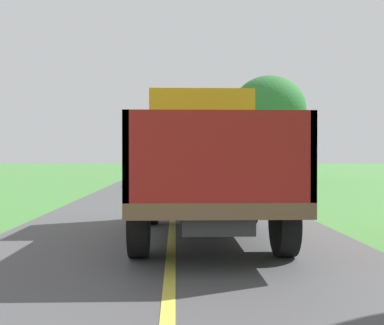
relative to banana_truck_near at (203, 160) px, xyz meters
The scene contains 3 objects.
banana_truck_near is the anchor object (origin of this frame).
banana_truck_far 14.66m from the banana_truck_near, 88.35° to the left, with size 2.38×5.81×2.80m.
roadside_tree_far_left 20.36m from the banana_truck_near, 75.55° to the left, with size 4.39×4.39×6.33m.
Camera 1 is at (0.08, 2.53, 1.54)m, focal length 45.53 mm.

